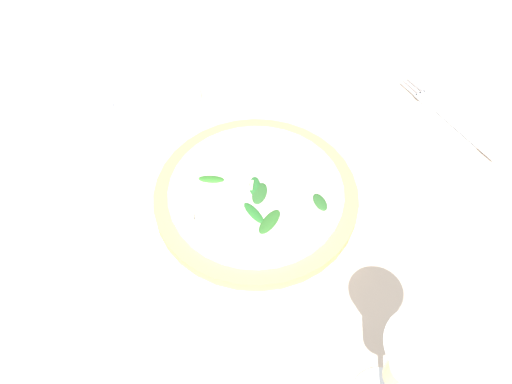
# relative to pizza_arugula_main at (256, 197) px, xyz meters

# --- Properties ---
(ground_plane) EXTENTS (6.00, 6.00, 0.00)m
(ground_plane) POSITION_rel_pizza_arugula_main_xyz_m (-0.04, -0.03, -0.02)
(ground_plane) COLOR beige
(pizza_arugula_main) EXTENTS (0.32, 0.32, 0.05)m
(pizza_arugula_main) POSITION_rel_pizza_arugula_main_xyz_m (0.00, 0.00, 0.00)
(pizza_arugula_main) COLOR white
(pizza_arugula_main) RESTS_ON ground_plane
(wine_glass) EXTENTS (0.08, 0.08, 0.19)m
(wine_glass) POSITION_rel_pizza_arugula_main_xyz_m (-0.29, -0.14, 0.11)
(wine_glass) COLOR white
(wine_glass) RESTS_ON ground_plane
(napkin) EXTENTS (0.15, 0.12, 0.01)m
(napkin) POSITION_rel_pizza_arugula_main_xyz_m (0.16, -0.34, -0.01)
(napkin) COLOR silver
(napkin) RESTS_ON ground_plane
(fork) EXTENTS (0.20, 0.12, 0.00)m
(fork) POSITION_rel_pizza_arugula_main_xyz_m (0.16, -0.33, -0.01)
(fork) COLOR silver
(fork) RESTS_ON ground_plane
(side_plate_white) EXTENTS (0.16, 0.16, 0.02)m
(side_plate_white) POSITION_rel_pizza_arugula_main_xyz_m (0.23, 0.17, -0.01)
(side_plate_white) COLOR white
(side_plate_white) RESTS_ON ground_plane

